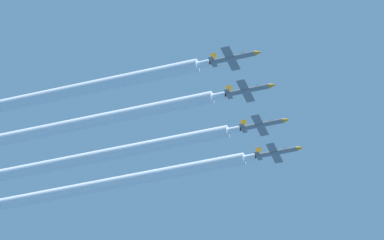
# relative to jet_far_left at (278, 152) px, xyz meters

# --- Properties ---
(jet_far_left) EXTENTS (8.30, 12.08, 2.90)m
(jet_far_left) POSITION_rel_jet_far_left_xyz_m (0.00, 0.00, 0.00)
(jet_far_left) COLOR slate
(jet_inner_left) EXTENTS (8.30, 12.08, 2.90)m
(jet_inner_left) POSITION_rel_jet_far_left_xyz_m (11.94, -0.10, -0.15)
(jet_inner_left) COLOR slate
(jet_center) EXTENTS (8.30, 12.08, 2.90)m
(jet_center) POSITION_rel_jet_far_left_xyz_m (24.71, 0.37, 0.35)
(jet_center) COLOR slate
(jet_inner_right) EXTENTS (8.30, 12.08, 2.90)m
(jet_inner_right) POSITION_rel_jet_far_left_xyz_m (37.03, 0.73, 0.07)
(jet_inner_right) COLOR slate
(smoke_trail_far_left) EXTENTS (2.89, 71.27, 2.89)m
(smoke_trail_far_left) POSITION_rel_jet_far_left_xyz_m (0.00, -41.14, -0.03)
(smoke_trail_far_left) COLOR white
(smoke_trail_inner_left) EXTENTS (2.89, 76.63, 2.89)m
(smoke_trail_inner_left) POSITION_rel_jet_far_left_xyz_m (11.94, -43.91, -0.18)
(smoke_trail_inner_left) COLOR white
(smoke_trail_center) EXTENTS (2.89, 78.70, 2.89)m
(smoke_trail_center) POSITION_rel_jet_far_left_xyz_m (24.71, -44.48, 0.32)
(smoke_trail_center) COLOR white
(smoke_trail_inner_right) EXTENTS (2.89, 72.04, 2.89)m
(smoke_trail_inner_right) POSITION_rel_jet_far_left_xyz_m (37.03, -40.80, 0.04)
(smoke_trail_inner_right) COLOR white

